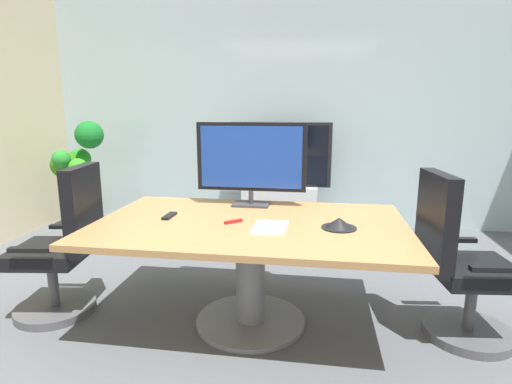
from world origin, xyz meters
TOP-DOWN VIEW (x-y plane):
  - ground_plane at (0.00, 0.00)m, footprint 7.19×7.19m
  - wall_back_glass_partition at (0.00, 2.81)m, footprint 6.19×0.10m
  - conference_table at (-0.07, 0.21)m, footprint 2.05×1.26m
  - office_chair_left at (-1.42, 0.14)m, footprint 0.62×0.60m
  - office_chair_right at (1.28, 0.24)m, footprint 0.62×0.60m
  - tv_monitor at (-0.14, 0.67)m, footprint 0.84×0.18m
  - wall_display_unit at (-0.08, 2.46)m, footprint 1.20×0.36m
  - potted_plant at (-2.48, 2.08)m, footprint 0.68×0.60m
  - conference_phone at (0.51, 0.14)m, footprint 0.22×0.22m
  - remote_control at (-0.64, 0.23)m, footprint 0.05×0.17m
  - whiteboard_marker at (-0.17, 0.16)m, footprint 0.11×0.10m
  - paper_notepad at (0.08, 0.08)m, footprint 0.22×0.31m

SIDE VIEW (x-z plane):
  - ground_plane at x=0.00m, z-range 0.00..0.00m
  - wall_display_unit at x=-0.08m, z-range -0.21..1.10m
  - office_chair_left at x=-1.42m, z-range -0.09..1.00m
  - office_chair_right at x=1.28m, z-range -0.09..1.00m
  - conference_table at x=-0.07m, z-range 0.20..0.93m
  - paper_notepad at x=0.08m, z-range 0.74..0.74m
  - remote_control at x=-0.64m, z-range 0.74..0.75m
  - whiteboard_marker at x=-0.17m, z-range 0.74..0.76m
  - conference_phone at x=0.51m, z-range 0.73..0.80m
  - potted_plant at x=-2.48m, z-range 0.12..1.44m
  - tv_monitor at x=-0.14m, z-range 0.78..1.41m
  - wall_back_glass_partition at x=0.00m, z-range 0.00..2.83m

